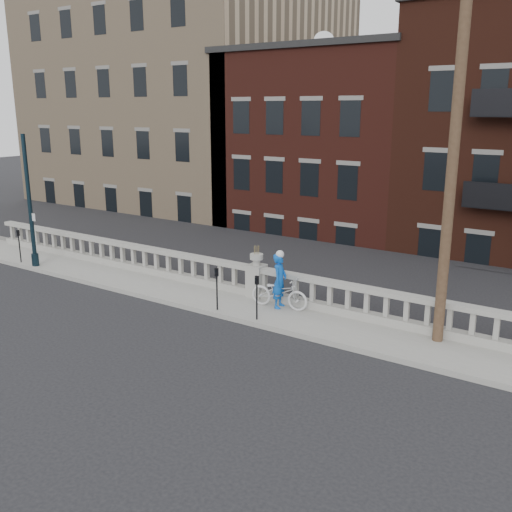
{
  "coord_description": "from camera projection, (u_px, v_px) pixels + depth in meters",
  "views": [
    {
      "loc": [
        10.19,
        -11.19,
        6.31
      ],
      "look_at": [
        0.48,
        3.2,
        1.78
      ],
      "focal_mm": 40.0,
      "sensor_mm": 36.0,
      "label": 1
    }
  ],
  "objects": [
    {
      "name": "streetlight_pole",
      "position": [
        31.0,
        215.0,
        22.39
      ],
      "size": [
        0.4,
        0.28,
        5.2
      ],
      "color": "black",
      "rests_on": "sidewalk"
    },
    {
      "name": "utility_pole",
      "position": [
        453.0,
        152.0,
        14.29
      ],
      "size": [
        1.6,
        0.28,
        10.0
      ],
      "color": "#422D1E",
      "rests_on": "sidewalk"
    },
    {
      "name": "planter_pedestal",
      "position": [
        257.0,
        277.0,
        19.04
      ],
      "size": [
        0.55,
        0.55,
        1.76
      ],
      "color": "gray",
      "rests_on": "sidewalk"
    },
    {
      "name": "lower_level",
      "position": [
        445.0,
        172.0,
        33.6
      ],
      "size": [
        80.0,
        44.0,
        20.8
      ],
      "color": "#605E59",
      "rests_on": "ground"
    },
    {
      "name": "parking_meter_a",
      "position": [
        19.0,
        242.0,
        23.23
      ],
      "size": [
        0.1,
        0.09,
        1.36
      ],
      "color": "black",
      "rests_on": "sidewalk"
    },
    {
      "name": "ground",
      "position": [
        178.0,
        338.0,
        16.08
      ],
      "size": [
        120.0,
        120.0,
        0.0
      ],
      "primitive_type": "plane",
      "color": "black",
      "rests_on": "ground"
    },
    {
      "name": "bicycle",
      "position": [
        279.0,
        292.0,
        17.99
      ],
      "size": [
        1.98,
        0.9,
        1.0
      ],
      "primitive_type": "imported",
      "rotation": [
        0.0,
        0.0,
        1.7
      ],
      "color": "silver",
      "rests_on": "sidewalk"
    },
    {
      "name": "sidewalk",
      "position": [
        240.0,
        306.0,
        18.47
      ],
      "size": [
        32.0,
        2.2,
        0.15
      ],
      "primitive_type": "cube",
      "color": "gray",
      "rests_on": "ground"
    },
    {
      "name": "balustrade",
      "position": [
        257.0,
        282.0,
        19.09
      ],
      "size": [
        28.0,
        0.34,
        1.03
      ],
      "color": "gray",
      "rests_on": "sidewalk"
    },
    {
      "name": "parking_meter_c",
      "position": [
        257.0,
        293.0,
        16.89
      ],
      "size": [
        0.1,
        0.09,
        1.36
      ],
      "color": "black",
      "rests_on": "sidewalk"
    },
    {
      "name": "parking_meter_b",
      "position": [
        217.0,
        284.0,
        17.71
      ],
      "size": [
        0.1,
        0.09,
        1.36
      ],
      "color": "black",
      "rests_on": "sidewalk"
    },
    {
      "name": "cyclist",
      "position": [
        280.0,
        281.0,
        17.94
      ],
      "size": [
        0.53,
        0.71,
        1.76
      ],
      "primitive_type": "imported",
      "rotation": [
        0.0,
        0.0,
        1.76
      ],
      "color": "blue",
      "rests_on": "sidewalk"
    }
  ]
}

